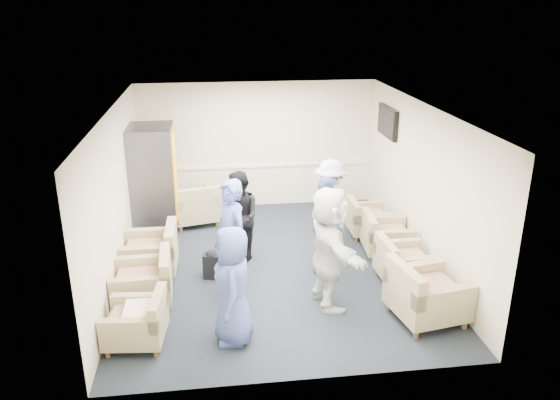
{
  "coord_description": "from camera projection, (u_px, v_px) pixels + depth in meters",
  "views": [
    {
      "loc": [
        -0.97,
        -8.3,
        4.27
      ],
      "look_at": [
        0.13,
        0.2,
        1.12
      ],
      "focal_mm": 35.0,
      "sensor_mm": 36.0,
      "label": 1
    }
  ],
  "objects": [
    {
      "name": "armchair_right_midnear",
      "position": [
        401.0,
        264.0,
        8.69
      ],
      "size": [
        0.82,
        0.82,
        0.63
      ],
      "rotation": [
        0.0,
        0.0,
        1.61
      ],
      "color": "#958760",
      "rests_on": "floor"
    },
    {
      "name": "person_mid_left",
      "position": [
        231.0,
        240.0,
        8.07
      ],
      "size": [
        0.69,
        0.8,
        1.86
      ],
      "primitive_type": "imported",
      "rotation": [
        0.0,
        0.0,
        -1.13
      ],
      "color": "#42559E",
      "rests_on": "floor"
    },
    {
      "name": "person_back_left",
      "position": [
        239.0,
        217.0,
        9.32
      ],
      "size": [
        0.85,
        0.94,
        1.58
      ],
      "primitive_type": "imported",
      "rotation": [
        0.0,
        0.0,
        -1.17
      ],
      "color": "black",
      "rests_on": "floor"
    },
    {
      "name": "armchair_left_near",
      "position": [
        139.0,
        323.0,
        7.13
      ],
      "size": [
        0.82,
        0.82,
        0.6
      ],
      "rotation": [
        0.0,
        0.0,
        -1.67
      ],
      "color": "#958760",
      "rests_on": "floor"
    },
    {
      "name": "armchair_right_far",
      "position": [
        366.0,
        220.0,
        10.46
      ],
      "size": [
        0.76,
        0.76,
        0.6
      ],
      "rotation": [
        0.0,
        0.0,
        1.57
      ],
      "color": "#958760",
      "rests_on": "floor"
    },
    {
      "name": "person_back_right",
      "position": [
        330.0,
        204.0,
        9.83
      ],
      "size": [
        0.73,
        1.12,
        1.64
      ],
      "primitive_type": "imported",
      "rotation": [
        0.0,
        0.0,
        1.69
      ],
      "color": "silver",
      "rests_on": "floor"
    },
    {
      "name": "pillow",
      "position": [
        138.0,
        312.0,
        7.08
      ],
      "size": [
        0.35,
        0.47,
        0.13
      ],
      "primitive_type": "cube",
      "rotation": [
        0.0,
        0.0,
        -1.57
      ],
      "color": "white",
      "rests_on": "armchair_left_near"
    },
    {
      "name": "backpack",
      "position": [
        212.0,
        263.0,
        8.85
      ],
      "size": [
        0.32,
        0.26,
        0.5
      ],
      "rotation": [
        0.0,
        0.0,
        -0.18
      ],
      "color": "black",
      "rests_on": "floor"
    },
    {
      "name": "person_mid_right",
      "position": [
        325.0,
        225.0,
        8.88
      ],
      "size": [
        0.47,
        0.99,
        1.66
      ],
      "primitive_type": "imported",
      "rotation": [
        0.0,
        0.0,
        1.51
      ],
      "color": "#42559E",
      "rests_on": "floor"
    },
    {
      "name": "ceiling",
      "position": [
        273.0,
        109.0,
        8.39
      ],
      "size": [
        6.0,
        6.0,
        0.0
      ],
      "primitive_type": "plane",
      "rotation": [
        3.14,
        0.0,
        0.0
      ],
      "color": "white",
      "rests_on": "back_wall"
    },
    {
      "name": "chair_rail",
      "position": [
        258.0,
        166.0,
        11.78
      ],
      "size": [
        4.98,
        0.04,
        0.06
      ],
      "primitive_type": "cube",
      "color": "silver",
      "rests_on": "back_wall"
    },
    {
      "name": "back_wall",
      "position": [
        257.0,
        145.0,
        11.65
      ],
      "size": [
        5.0,
        0.02,
        2.7
      ],
      "primitive_type": "cube",
      "color": "beige",
      "rests_on": "floor"
    },
    {
      "name": "left_wall",
      "position": [
        116.0,
        198.0,
        8.55
      ],
      "size": [
        0.02,
        6.0,
        2.7
      ],
      "primitive_type": "cube",
      "color": "beige",
      "rests_on": "floor"
    },
    {
      "name": "front_wall",
      "position": [
        306.0,
        280.0,
        6.06
      ],
      "size": [
        5.0,
        0.02,
        2.7
      ],
      "primitive_type": "cube",
      "color": "beige",
      "rests_on": "floor"
    },
    {
      "name": "armchair_right_near",
      "position": [
        423.0,
        296.0,
        7.64
      ],
      "size": [
        1.08,
        1.08,
        0.75
      ],
      "rotation": [
        0.0,
        0.0,
        1.74
      ],
      "color": "#958760",
      "rests_on": "floor"
    },
    {
      "name": "armchair_left_far",
      "position": [
        153.0,
        254.0,
        8.97
      ],
      "size": [
        0.89,
        0.89,
        0.7
      ],
      "rotation": [
        0.0,
        0.0,
        -1.59
      ],
      "color": "#958760",
      "rests_on": "floor"
    },
    {
      "name": "armchair_right_midfar",
      "position": [
        384.0,
        237.0,
        9.66
      ],
      "size": [
        0.86,
        0.86,
        0.64
      ],
      "rotation": [
        0.0,
        0.0,
        1.5
      ],
      "color": "#958760",
      "rests_on": "floor"
    },
    {
      "name": "person_front_left",
      "position": [
        233.0,
        286.0,
        7.03
      ],
      "size": [
        0.52,
        0.8,
        1.62
      ],
      "primitive_type": "imported",
      "rotation": [
        0.0,
        0.0,
        -1.58
      ],
      "color": "#42559E",
      "rests_on": "floor"
    },
    {
      "name": "tv",
      "position": [
        387.0,
        122.0,
        10.58
      ],
      "size": [
        0.1,
        1.0,
        0.58
      ],
      "color": "black",
      "rests_on": "right_wall"
    },
    {
      "name": "vending_machine",
      "position": [
        154.0,
        180.0,
        10.37
      ],
      "size": [
        0.85,
        0.99,
        2.09
      ],
      "color": "#515159",
      "rests_on": "floor"
    },
    {
      "name": "armchair_corner",
      "position": [
        195.0,
        207.0,
        10.96
      ],
      "size": [
        1.08,
        1.08,
        0.72
      ],
      "rotation": [
        0.0,
        0.0,
        3.37
      ],
      "color": "#958760",
      "rests_on": "floor"
    },
    {
      "name": "floor",
      "position": [
        274.0,
        266.0,
        9.32
      ],
      "size": [
        6.0,
        6.0,
        0.0
      ],
      "primitive_type": "plane",
      "color": "black",
      "rests_on": "ground"
    },
    {
      "name": "right_wall",
      "position": [
        421.0,
        185.0,
        9.16
      ],
      "size": [
        0.02,
        6.0,
        2.7
      ],
      "primitive_type": "cube",
      "color": "beige",
      "rests_on": "floor"
    },
    {
      "name": "armchair_left_mid",
      "position": [
        146.0,
        283.0,
        8.05
      ],
      "size": [
        0.89,
        0.89,
        0.68
      ],
      "rotation": [
        0.0,
        0.0,
        -1.52
      ],
      "color": "#958760",
      "rests_on": "floor"
    },
    {
      "name": "person_front_right",
      "position": [
        329.0,
        248.0,
        7.84
      ],
      "size": [
        0.74,
        1.76,
        1.85
      ],
      "primitive_type": "imported",
      "rotation": [
        0.0,
        0.0,
        1.69
      ],
      "color": "silver",
      "rests_on": "floor"
    }
  ]
}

